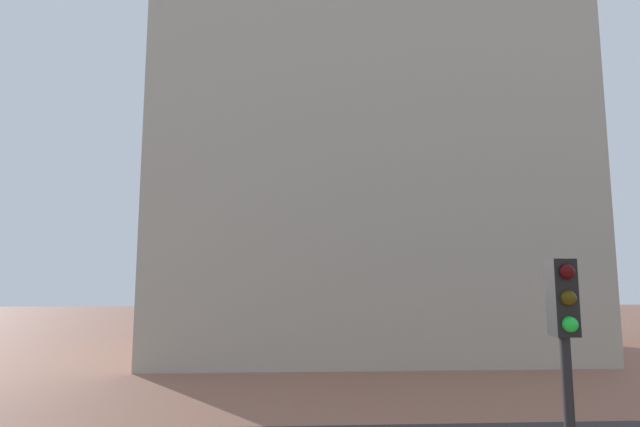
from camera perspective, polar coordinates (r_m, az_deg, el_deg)
landmark_building at (r=30.54m, az=5.56°, el=5.90°), size 22.91×13.25×36.48m
traffic_light_pole at (r=6.63m, az=26.64°, el=-16.57°), size 0.28×0.34×4.54m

